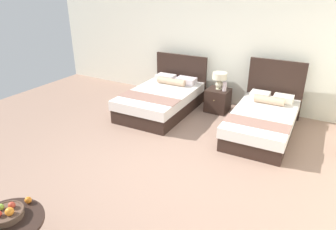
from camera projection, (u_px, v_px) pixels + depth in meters
name	position (u px, v px, depth m)	size (l,w,h in m)	color
ground_plane	(158.00, 169.00, 4.93)	(10.13, 10.30, 0.02)	#9C7A67
wall_back	(232.00, 47.00, 7.04)	(10.13, 0.12, 2.73)	white
bed_near_window	(162.00, 99.00, 6.99)	(1.38, 2.15, 1.11)	#2E1F18
bed_near_corner	(263.00, 120.00, 5.98)	(1.20, 2.13, 1.26)	#2E1F18
nightstand	(218.00, 100.00, 6.99)	(0.50, 0.49, 0.52)	#2E1F18
table_lamp	(220.00, 78.00, 6.79)	(0.32, 0.32, 0.38)	beige
vase	(225.00, 86.00, 6.74)	(0.09, 0.09, 0.21)	silver
coffee_table	(7.00, 230.00, 3.23)	(0.78, 0.78, 0.48)	#2E1F18
fruit_bowl	(6.00, 213.00, 3.23)	(0.36, 0.36, 0.16)	brown
loose_orange	(28.00, 200.00, 3.45)	(0.08, 0.08, 0.08)	orange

